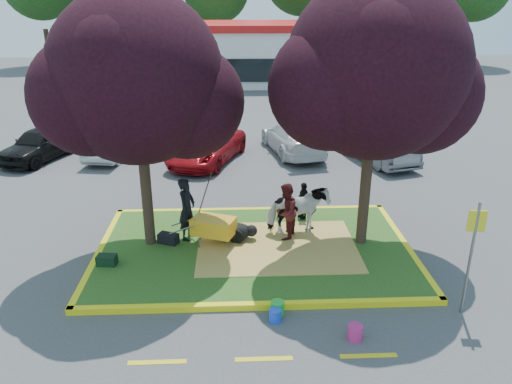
{
  "coord_description": "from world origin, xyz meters",
  "views": [
    {
      "loc": [
        -0.48,
        -11.76,
        6.41
      ],
      "look_at": [
        0.06,
        0.5,
        1.53
      ],
      "focal_mm": 35.0,
      "sensor_mm": 36.0,
      "label": 1
    }
  ],
  "objects_px": {
    "handler": "(187,209)",
    "bucket_pink": "(355,332)",
    "car_silver": "(113,142)",
    "wheelbarrow": "(214,226)",
    "calf": "(232,231)",
    "cow": "(298,211)",
    "bucket_green": "(278,308)",
    "bucket_blue": "(275,315)",
    "car_black": "(40,143)",
    "sign_post": "(472,246)"
  },
  "relations": [
    {
      "from": "handler",
      "to": "bucket_pink",
      "type": "bearing_deg",
      "value": -120.53
    },
    {
      "from": "car_silver",
      "to": "wheelbarrow",
      "type": "bearing_deg",
      "value": 126.55
    },
    {
      "from": "calf",
      "to": "car_silver",
      "type": "bearing_deg",
      "value": 108.59
    },
    {
      "from": "cow",
      "to": "bucket_green",
      "type": "height_order",
      "value": "cow"
    },
    {
      "from": "bucket_blue",
      "to": "car_black",
      "type": "relative_size",
      "value": 0.07
    },
    {
      "from": "cow",
      "to": "bucket_green",
      "type": "bearing_deg",
      "value": 158.69
    },
    {
      "from": "bucket_blue",
      "to": "sign_post",
      "type": "bearing_deg",
      "value": 2.1
    },
    {
      "from": "cow",
      "to": "car_black",
      "type": "height_order",
      "value": "cow"
    },
    {
      "from": "bucket_pink",
      "to": "car_black",
      "type": "xyz_separation_m",
      "value": [
        -10.34,
        12.15,
        0.52
      ]
    },
    {
      "from": "bucket_pink",
      "to": "car_silver",
      "type": "xyz_separation_m",
      "value": [
        -7.42,
        12.4,
        0.46
      ]
    },
    {
      "from": "sign_post",
      "to": "bucket_blue",
      "type": "height_order",
      "value": "sign_post"
    },
    {
      "from": "wheelbarrow",
      "to": "bucket_blue",
      "type": "xyz_separation_m",
      "value": [
        1.37,
        -3.27,
        -0.52
      ]
    },
    {
      "from": "cow",
      "to": "car_black",
      "type": "bearing_deg",
      "value": 43.71
    },
    {
      "from": "cow",
      "to": "sign_post",
      "type": "distance_m",
      "value": 4.87
    },
    {
      "from": "bucket_pink",
      "to": "bucket_green",
      "type": "bearing_deg",
      "value": 148.69
    },
    {
      "from": "cow",
      "to": "car_silver",
      "type": "height_order",
      "value": "cow"
    },
    {
      "from": "calf",
      "to": "car_black",
      "type": "height_order",
      "value": "car_black"
    },
    {
      "from": "sign_post",
      "to": "car_black",
      "type": "distance_m",
      "value": 17.17
    },
    {
      "from": "handler",
      "to": "bucket_green",
      "type": "distance_m",
      "value": 4.15
    },
    {
      "from": "bucket_green",
      "to": "car_black",
      "type": "bearing_deg",
      "value": 128.25
    },
    {
      "from": "bucket_green",
      "to": "handler",
      "type": "bearing_deg",
      "value": 122.42
    },
    {
      "from": "bucket_blue",
      "to": "car_black",
      "type": "distance_m",
      "value": 14.48
    },
    {
      "from": "bucket_green",
      "to": "bucket_pink",
      "type": "relative_size",
      "value": 0.98
    },
    {
      "from": "cow",
      "to": "bucket_green",
      "type": "relative_size",
      "value": 5.26
    },
    {
      "from": "calf",
      "to": "handler",
      "type": "distance_m",
      "value": 1.38
    },
    {
      "from": "wheelbarrow",
      "to": "car_silver",
      "type": "distance_m",
      "value": 9.6
    },
    {
      "from": "car_black",
      "to": "sign_post",
      "type": "bearing_deg",
      "value": -21.57
    },
    {
      "from": "handler",
      "to": "car_silver",
      "type": "relative_size",
      "value": 0.46
    },
    {
      "from": "car_black",
      "to": "wheelbarrow",
      "type": "bearing_deg",
      "value": -28.03
    },
    {
      "from": "cow",
      "to": "wheelbarrow",
      "type": "bearing_deg",
      "value": 95.03
    },
    {
      "from": "handler",
      "to": "wheelbarrow",
      "type": "bearing_deg",
      "value": -98.7
    },
    {
      "from": "car_black",
      "to": "car_silver",
      "type": "bearing_deg",
      "value": 24.73
    },
    {
      "from": "wheelbarrow",
      "to": "sign_post",
      "type": "distance_m",
      "value": 6.32
    },
    {
      "from": "handler",
      "to": "sign_post",
      "type": "bearing_deg",
      "value": -100.38
    },
    {
      "from": "bucket_green",
      "to": "car_silver",
      "type": "xyz_separation_m",
      "value": [
        -5.95,
        11.5,
        0.47
      ]
    },
    {
      "from": "cow",
      "to": "bucket_blue",
      "type": "distance_m",
      "value": 3.97
    },
    {
      "from": "bucket_blue",
      "to": "bucket_pink",
      "type": "bearing_deg",
      "value": -23.22
    },
    {
      "from": "bucket_green",
      "to": "car_silver",
      "type": "height_order",
      "value": "car_silver"
    },
    {
      "from": "handler",
      "to": "bucket_blue",
      "type": "height_order",
      "value": "handler"
    },
    {
      "from": "wheelbarrow",
      "to": "car_black",
      "type": "bearing_deg",
      "value": 153.69
    },
    {
      "from": "handler",
      "to": "bucket_blue",
      "type": "distance_m",
      "value": 4.31
    },
    {
      "from": "wheelbarrow",
      "to": "sign_post",
      "type": "bearing_deg",
      "value": -8.34
    },
    {
      "from": "handler",
      "to": "bucket_blue",
      "type": "bearing_deg",
      "value": -130.77
    },
    {
      "from": "wheelbarrow",
      "to": "car_black",
      "type": "height_order",
      "value": "car_black"
    },
    {
      "from": "car_black",
      "to": "car_silver",
      "type": "height_order",
      "value": "car_black"
    },
    {
      "from": "calf",
      "to": "car_silver",
      "type": "relative_size",
      "value": 0.28
    },
    {
      "from": "bucket_blue",
      "to": "car_black",
      "type": "xyz_separation_m",
      "value": [
        -8.8,
        11.49,
        0.53
      ]
    },
    {
      "from": "calf",
      "to": "bucket_pink",
      "type": "height_order",
      "value": "calf"
    },
    {
      "from": "bucket_pink",
      "to": "bucket_blue",
      "type": "distance_m",
      "value": 1.68
    },
    {
      "from": "cow",
      "to": "calf",
      "type": "relative_size",
      "value": 1.55
    }
  ]
}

